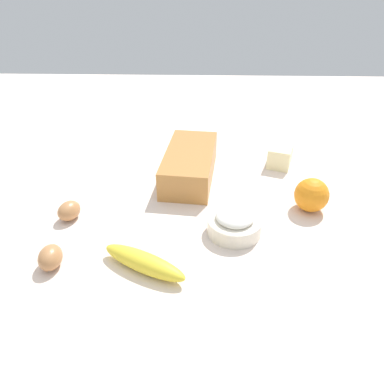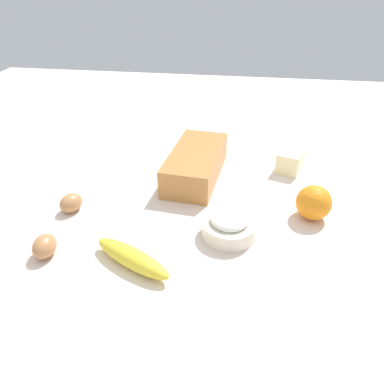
{
  "view_description": "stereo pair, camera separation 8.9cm",
  "coord_description": "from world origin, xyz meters",
  "px_view_note": "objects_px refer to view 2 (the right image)",
  "views": [
    {
      "loc": [
        -0.78,
        -0.02,
        0.54
      ],
      "look_at": [
        0.0,
        0.0,
        0.04
      ],
      "focal_mm": 35.03,
      "sensor_mm": 36.0,
      "label": 1
    },
    {
      "loc": [
        -0.77,
        -0.11,
        0.54
      ],
      "look_at": [
        0.0,
        0.0,
        0.04
      ],
      "focal_mm": 35.03,
      "sensor_mm": 36.0,
      "label": 2
    }
  ],
  "objects_px": {
    "egg_beside_bowl": "(45,246)",
    "egg_near_butter": "(71,203)",
    "butter_block": "(290,160)",
    "loaf_pan": "(196,163)",
    "orange_fruit": "(314,203)",
    "flour_bowl": "(229,226)",
    "banana": "(132,258)"
  },
  "relations": [
    {
      "from": "orange_fruit",
      "to": "egg_beside_bowl",
      "type": "bearing_deg",
      "value": 110.93
    },
    {
      "from": "banana",
      "to": "egg_beside_bowl",
      "type": "height_order",
      "value": "egg_beside_bowl"
    },
    {
      "from": "flour_bowl",
      "to": "orange_fruit",
      "type": "xyz_separation_m",
      "value": [
        0.1,
        -0.19,
        0.01
      ]
    },
    {
      "from": "loaf_pan",
      "to": "egg_near_butter",
      "type": "distance_m",
      "value": 0.35
    },
    {
      "from": "flour_bowl",
      "to": "orange_fruit",
      "type": "distance_m",
      "value": 0.22
    },
    {
      "from": "egg_near_butter",
      "to": "butter_block",
      "type": "bearing_deg",
      "value": -62.13
    },
    {
      "from": "orange_fruit",
      "to": "flour_bowl",
      "type": "bearing_deg",
      "value": 116.86
    },
    {
      "from": "flour_bowl",
      "to": "egg_near_butter",
      "type": "distance_m",
      "value": 0.39
    },
    {
      "from": "loaf_pan",
      "to": "orange_fruit",
      "type": "height_order",
      "value": "orange_fruit"
    },
    {
      "from": "loaf_pan",
      "to": "egg_near_butter",
      "type": "relative_size",
      "value": 4.84
    },
    {
      "from": "egg_beside_bowl",
      "to": "egg_near_butter",
      "type": "bearing_deg",
      "value": 4.23
    },
    {
      "from": "flour_bowl",
      "to": "banana",
      "type": "distance_m",
      "value": 0.23
    },
    {
      "from": "orange_fruit",
      "to": "egg_near_butter",
      "type": "height_order",
      "value": "orange_fruit"
    },
    {
      "from": "loaf_pan",
      "to": "butter_block",
      "type": "relative_size",
      "value": 3.24
    },
    {
      "from": "loaf_pan",
      "to": "butter_block",
      "type": "distance_m",
      "value": 0.28
    },
    {
      "from": "flour_bowl",
      "to": "orange_fruit",
      "type": "height_order",
      "value": "orange_fruit"
    },
    {
      "from": "butter_block",
      "to": "egg_near_butter",
      "type": "distance_m",
      "value": 0.62
    },
    {
      "from": "loaf_pan",
      "to": "flour_bowl",
      "type": "distance_m",
      "value": 0.28
    },
    {
      "from": "banana",
      "to": "orange_fruit",
      "type": "bearing_deg",
      "value": -59.63
    },
    {
      "from": "orange_fruit",
      "to": "butter_block",
      "type": "height_order",
      "value": "orange_fruit"
    },
    {
      "from": "butter_block",
      "to": "loaf_pan",
      "type": "bearing_deg",
      "value": 106.47
    },
    {
      "from": "orange_fruit",
      "to": "butter_block",
      "type": "xyz_separation_m",
      "value": [
        0.23,
        0.03,
        -0.01
      ]
    },
    {
      "from": "loaf_pan",
      "to": "egg_beside_bowl",
      "type": "bearing_deg",
      "value": 150.26
    },
    {
      "from": "egg_beside_bowl",
      "to": "flour_bowl",
      "type": "bearing_deg",
      "value": -72.31
    },
    {
      "from": "egg_near_butter",
      "to": "banana",
      "type": "bearing_deg",
      "value": -129.67
    },
    {
      "from": "loaf_pan",
      "to": "flour_bowl",
      "type": "xyz_separation_m",
      "value": [
        -0.25,
        -0.11,
        -0.01
      ]
    },
    {
      "from": "butter_block",
      "to": "egg_beside_bowl",
      "type": "xyz_separation_m",
      "value": [
        -0.45,
        0.54,
        -0.01
      ]
    },
    {
      "from": "orange_fruit",
      "to": "butter_block",
      "type": "distance_m",
      "value": 0.24
    },
    {
      "from": "loaf_pan",
      "to": "butter_block",
      "type": "bearing_deg",
      "value": -67.54
    },
    {
      "from": "loaf_pan",
      "to": "egg_beside_bowl",
      "type": "height_order",
      "value": "loaf_pan"
    },
    {
      "from": "loaf_pan",
      "to": "egg_near_butter",
      "type": "xyz_separation_m",
      "value": [
        -0.21,
        0.28,
        -0.02
      ]
    },
    {
      "from": "loaf_pan",
      "to": "egg_beside_bowl",
      "type": "relative_size",
      "value": 4.66
    }
  ]
}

